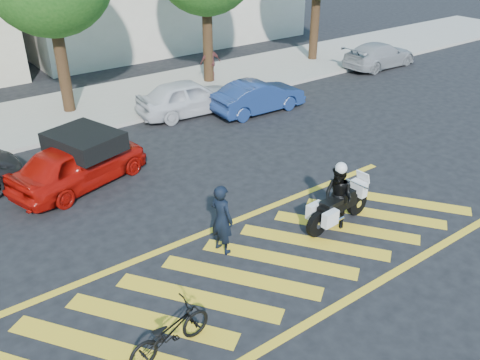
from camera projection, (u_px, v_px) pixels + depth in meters
ground at (262, 267)px, 11.37m from camera, size 90.00×90.00×0.00m
sidewalk at (70, 112)px, 19.84m from camera, size 60.00×5.00×0.15m
crosswalk at (261, 268)px, 11.35m from camera, size 12.33×4.00×0.01m
officer_bike at (222, 219)px, 11.54m from camera, size 0.52×0.70×1.73m
bicycle at (169, 332)px, 9.03m from camera, size 1.75×0.76×0.89m
police_motorcycle at (338, 207)px, 12.65m from camera, size 2.19×0.72×0.97m
officer_moto at (338, 197)px, 12.51m from camera, size 0.67×0.83×1.62m
red_convertible at (79, 163)px, 14.44m from camera, size 4.40×2.78×1.39m
parked_mid_right at (189, 97)px, 19.53m from camera, size 4.16×1.95×1.37m
parked_right at (258, 97)px, 19.78m from camera, size 3.83×1.43×1.25m
parked_far_right at (379, 55)px, 25.42m from camera, size 4.29×1.83×1.23m
pedestrian_right at (210, 62)px, 22.83m from camera, size 1.03×0.56×1.67m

